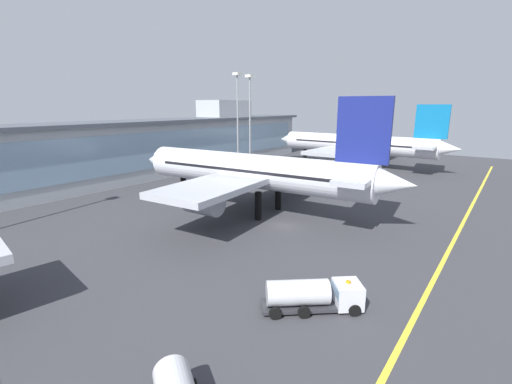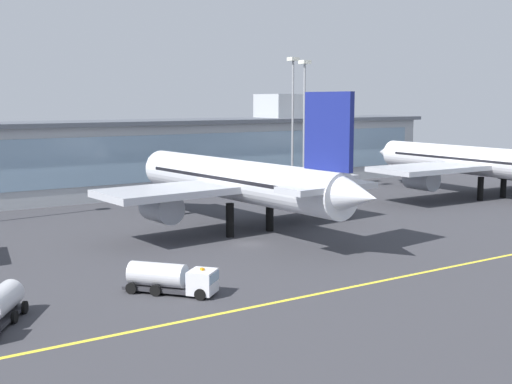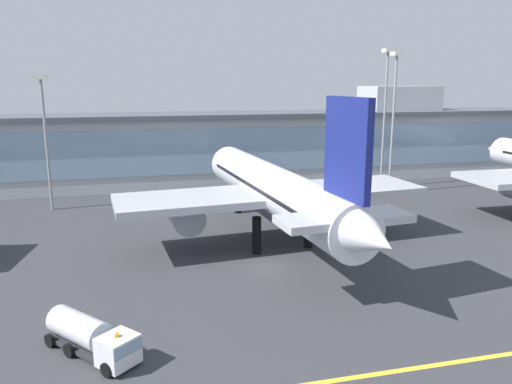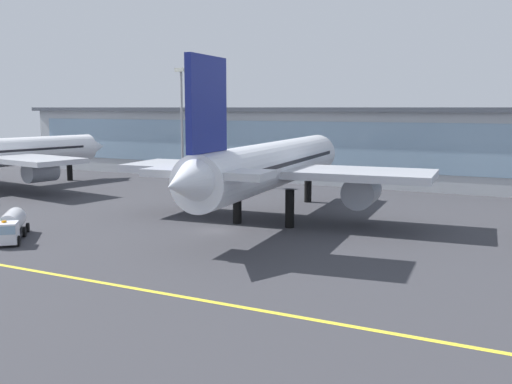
# 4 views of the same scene
# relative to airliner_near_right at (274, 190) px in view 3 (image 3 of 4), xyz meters

# --- Properties ---
(ground_plane) EXTENTS (208.57, 208.57, 0.00)m
(ground_plane) POSITION_rel_airliner_near_right_xyz_m (-3.24, -8.35, -7.05)
(ground_plane) COLOR #38383D
(taxiway_centreline_stripe) EXTENTS (166.85, 0.50, 0.01)m
(taxiway_centreline_stripe) POSITION_rel_airliner_near_right_xyz_m (-3.24, -30.35, -7.05)
(taxiway_centreline_stripe) COLOR yellow
(taxiway_centreline_stripe) RESTS_ON ground
(terminal_building) EXTENTS (151.98, 14.00, 19.60)m
(terminal_building) POSITION_rel_airliner_near_right_xyz_m (-1.66, 40.95, 0.55)
(terminal_building) COLOR #ADB2B7
(terminal_building) RESTS_ON ground
(airliner_near_right) EXTENTS (40.48, 51.45, 19.27)m
(airliner_near_right) POSITION_rel_airliner_near_right_xyz_m (0.00, 0.00, 0.00)
(airliner_near_right) COLOR black
(airliner_near_right) RESTS_ON ground
(fuel_tanker_truck) EXTENTS (7.72, 8.45, 2.90)m
(fuel_tanker_truck) POSITION_rel_airliner_near_right_xyz_m (-20.92, -22.73, -5.54)
(fuel_tanker_truck) COLOR black
(fuel_tanker_truck) RESTS_ON ground
(apron_light_mast_west) EXTENTS (1.80, 1.80, 26.63)m
(apron_light_mast_west) POSITION_rel_airliner_near_right_xyz_m (30.05, 28.07, 10.06)
(apron_light_mast_west) COLOR gray
(apron_light_mast_west) RESTS_ON ground
(apron_light_mast_centre) EXTENTS (1.80, 1.80, 25.78)m
(apron_light_mast_centre) POSITION_rel_airliner_near_right_xyz_m (29.09, 23.02, 9.59)
(apron_light_mast_centre) COLOR gray
(apron_light_mast_centre) RESTS_ON ground
(apron_light_mast_east) EXTENTS (1.80, 1.80, 21.63)m
(apron_light_mast_east) POSITION_rel_airliner_near_right_xyz_m (-30.68, 25.36, 7.29)
(apron_light_mast_east) COLOR gray
(apron_light_mast_east) RESTS_ON ground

